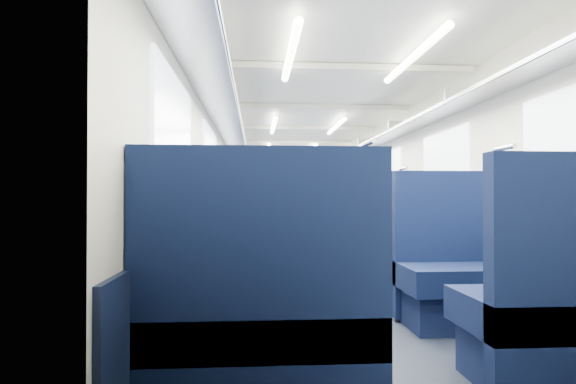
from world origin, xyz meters
The scene contains 32 objects.
floor centered at (0.00, 0.00, 0.00)m, with size 2.80×18.00×0.01m, color black.
ceiling centered at (0.00, 0.00, 2.35)m, with size 2.80×18.00×0.01m, color white.
wall_left centered at (-1.40, 0.00, 1.18)m, with size 0.02×18.00×2.35m, color beige.
dado_left centered at (-1.39, 0.00, 0.35)m, with size 0.03×17.90×0.70m, color black.
wall_right centered at (1.40, 0.00, 1.18)m, with size 0.02×18.00×2.35m, color beige.
dado_right centered at (1.39, 0.00, 0.35)m, with size 0.03×17.90×0.70m, color black.
wall_far centered at (0.00, 9.00, 1.18)m, with size 2.80×0.02×2.35m, color beige.
luggage_rack_left centered at (-1.21, 0.00, 1.97)m, with size 0.36×17.40×0.18m.
luggage_rack_right centered at (1.21, 0.00, 1.97)m, with size 0.36×17.40×0.18m.
windows centered at (0.00, -0.46, 1.42)m, with size 2.78×15.60×0.75m.
ceiling_fittings centered at (0.00, -0.26, 2.29)m, with size 2.70×16.06×0.11m.
end_door centered at (0.00, 8.94, 1.00)m, with size 0.75×0.06×2.00m, color black.
bulkhead centered at (0.00, 3.28, 1.23)m, with size 2.80×0.10×2.35m.
seat_0 centered at (-0.83, -8.38, 0.39)m, with size 1.13×0.62×1.25m.
seat_2 centered at (-0.83, -7.07, 0.39)m, with size 1.13×0.62×1.25m.
seat_3 centered at (0.83, -7.00, 0.39)m, with size 1.13×0.62×1.25m.
seat_4 centered at (-0.83, -6.10, 0.39)m, with size 1.13×0.62×1.25m.
seat_5 centered at (0.83, -5.93, 0.39)m, with size 1.13×0.62×1.25m.
seat_6 centered at (-0.83, -4.93, 0.39)m, with size 1.13×0.62×1.25m.
seat_7 centered at (0.83, -4.88, 0.39)m, with size 1.13×0.62×1.25m.
seat_8 centered at (-0.83, -3.74, 0.39)m, with size 1.13×0.62×1.25m.
seat_9 centered at (0.83, -3.79, 0.39)m, with size 1.13×0.62×1.25m.
seat_10 centered at (-0.83, -2.50, 0.39)m, with size 1.13×0.62×1.25m.
seat_11 centered at (0.83, -2.47, 0.39)m, with size 1.13×0.62×1.25m.
seat_12 centered at (-0.83, -1.43, 0.39)m, with size 1.13×0.62×1.25m.
seat_13 centered at (0.83, -1.31, 0.39)m, with size 1.13×0.62×1.25m.
seat_14 centered at (-0.83, -0.30, 0.39)m, with size 1.13×0.62×1.25m.
seat_15 centered at (0.83, -0.25, 0.39)m, with size 1.13×0.62×1.25m.
seat_16 centered at (-0.83, 0.88, 0.39)m, with size 1.13×0.62×1.25m.
seat_17 centered at (0.83, 0.82, 0.39)m, with size 1.13×0.62×1.25m.
seat_18 centered at (-0.83, 2.05, 0.39)m, with size 1.13×0.62×1.25m.
seat_19 centered at (0.83, 1.98, 0.39)m, with size 1.13×0.62×1.25m.
Camera 1 is at (-0.85, -10.55, 1.00)m, focal length 28.87 mm.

